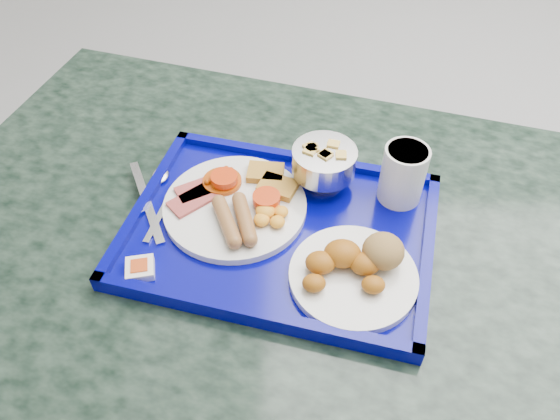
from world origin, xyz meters
The scene contains 9 objects.
table centered at (-0.97, -0.89, 0.56)m, with size 1.38×1.10×0.76m.
tray centered at (-0.99, -0.87, 0.76)m, with size 0.51×0.42×0.03m.
main_plate centered at (-1.06, -0.83, 0.78)m, with size 0.22×0.22×0.03m.
bread_plate centered at (-0.88, -0.96, 0.79)m, with size 0.18×0.18×0.06m.
fruit_bowl centered at (-0.92, -0.77, 0.82)m, with size 0.10×0.10×0.07m.
juice_cup centered at (-0.80, -0.80, 0.82)m, with size 0.07×0.07×0.09m.
spoon centered at (-1.18, -0.79, 0.77)m, with size 0.05×0.16×0.01m.
knife centered at (-1.20, -0.82, 0.77)m, with size 0.01×0.19×0.00m, color #ABABAD.
jam_packet centered at (-1.18, -0.96, 0.78)m, with size 0.05×0.05×0.02m.
Camera 1 is at (-0.97, -1.41, 1.39)m, focal length 35.00 mm.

